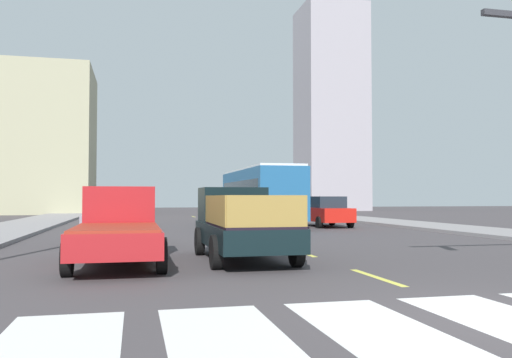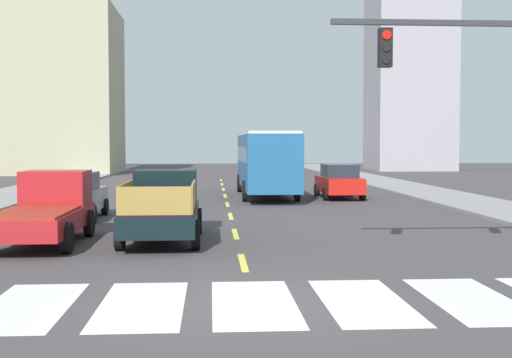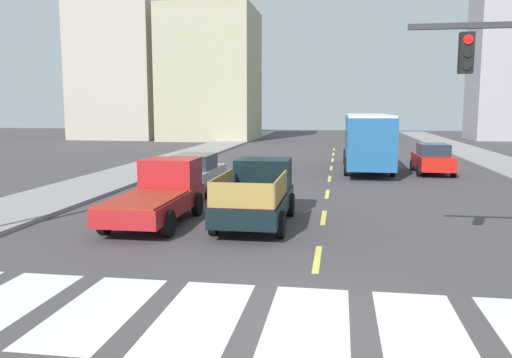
{
  "view_description": "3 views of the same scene",
  "coord_description": "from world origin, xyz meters",
  "px_view_note": "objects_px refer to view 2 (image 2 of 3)",
  "views": [
    {
      "loc": [
        -4.94,
        -6.13,
        1.67
      ],
      "look_at": [
        -2.03,
        6.41,
        2.12
      ],
      "focal_mm": 36.73,
      "sensor_mm": 36.0,
      "label": 1
    },
    {
      "loc": [
        -0.74,
        -11.66,
        2.79
      ],
      "look_at": [
        1.16,
        16.79,
        1.27
      ],
      "focal_mm": 47.62,
      "sensor_mm": 36.0,
      "label": 2
    },
    {
      "loc": [
        0.49,
        -8.74,
        3.73
      ],
      "look_at": [
        -2.3,
        8.74,
        1.31
      ],
      "focal_mm": 36.87,
      "sensor_mm": 36.0,
      "label": 3
    }
  ],
  "objects_px": {
    "pickup_dark": "(47,210)",
    "city_bus": "(266,159)",
    "sedan_far": "(74,196)",
    "sedan_mid": "(339,181)",
    "pickup_stakebed": "(163,207)"
  },
  "relations": [
    {
      "from": "sedan_far",
      "to": "sedan_mid",
      "type": "bearing_deg",
      "value": 37.47
    },
    {
      "from": "pickup_dark",
      "to": "sedan_far",
      "type": "distance_m",
      "value": 5.79
    },
    {
      "from": "pickup_dark",
      "to": "sedan_far",
      "type": "height_order",
      "value": "pickup_dark"
    },
    {
      "from": "pickup_stakebed",
      "to": "sedan_mid",
      "type": "xyz_separation_m",
      "value": [
        7.8,
        14.04,
        -0.08
      ]
    },
    {
      "from": "city_bus",
      "to": "sedan_mid",
      "type": "xyz_separation_m",
      "value": [
        3.57,
        -1.37,
        -1.09
      ]
    },
    {
      "from": "sedan_far",
      "to": "sedan_mid",
      "type": "xyz_separation_m",
      "value": [
        11.42,
        8.61,
        0.0
      ]
    },
    {
      "from": "sedan_far",
      "to": "pickup_stakebed",
      "type": "bearing_deg",
      "value": -55.82
    },
    {
      "from": "sedan_far",
      "to": "sedan_mid",
      "type": "distance_m",
      "value": 14.3
    },
    {
      "from": "pickup_stakebed",
      "to": "sedan_far",
      "type": "xyz_separation_m",
      "value": [
        -3.62,
        5.42,
        -0.08
      ]
    },
    {
      "from": "city_bus",
      "to": "sedan_far",
      "type": "xyz_separation_m",
      "value": [
        -7.85,
        -9.99,
        -1.09
      ]
    },
    {
      "from": "pickup_stakebed",
      "to": "city_bus",
      "type": "relative_size",
      "value": 0.48
    },
    {
      "from": "city_bus",
      "to": "sedan_far",
      "type": "bearing_deg",
      "value": -129.17
    },
    {
      "from": "pickup_dark",
      "to": "city_bus",
      "type": "xyz_separation_m",
      "value": [
        7.45,
        15.76,
        1.03
      ]
    },
    {
      "from": "pickup_stakebed",
      "to": "city_bus",
      "type": "xyz_separation_m",
      "value": [
        4.23,
        15.41,
        1.02
      ]
    },
    {
      "from": "city_bus",
      "to": "pickup_dark",
      "type": "bearing_deg",
      "value": -116.3
    }
  ]
}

